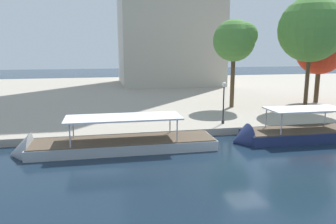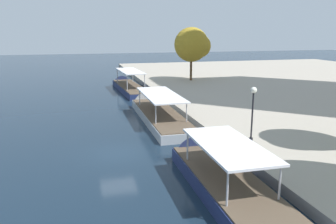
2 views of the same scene
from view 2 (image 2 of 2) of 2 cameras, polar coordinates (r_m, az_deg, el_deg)
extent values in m
plane|color=#142333|center=(24.13, -8.46, -6.88)|extent=(220.00, 220.00, 0.00)
cube|color=navy|center=(48.34, -6.30, 3.55)|extent=(13.58, 3.58, 1.30)
cone|color=navy|center=(55.36, -7.83, 4.76)|extent=(1.53, 2.69, 2.63)
cube|color=brown|center=(48.23, -6.33, 4.36)|extent=(13.31, 3.42, 0.08)
cylinder|color=#B2B2B7|center=(51.48, -8.48, 6.04)|extent=(0.10, 0.10, 2.01)
cylinder|color=#B2B2B7|center=(51.91, -5.92, 6.17)|extent=(0.10, 0.10, 2.01)
cylinder|color=#B2B2B7|center=(44.26, -6.87, 4.90)|extent=(0.10, 0.10, 2.01)
cylinder|color=#B2B2B7|center=(44.76, -3.92, 5.06)|extent=(0.10, 0.10, 2.01)
cube|color=silver|center=(47.95, -6.39, 6.85)|extent=(8.47, 3.10, 0.12)
cube|color=#9EA3A8|center=(32.23, -1.23, -1.27)|extent=(13.96, 3.42, 1.20)
cone|color=#9EA3A8|center=(39.34, -3.76, 1.40)|extent=(1.42, 3.00, 2.99)
cube|color=brown|center=(32.07, -1.23, -0.16)|extent=(13.68, 3.25, 0.08)
cylinder|color=#B2B2B7|center=(35.30, -4.79, 2.49)|extent=(0.10, 0.10, 1.65)
cylinder|color=#B2B2B7|center=(35.84, -0.60, 2.70)|extent=(0.10, 0.10, 1.65)
cylinder|color=#B2B2B7|center=(27.95, -2.06, -0.38)|extent=(0.10, 0.10, 1.65)
cylinder|color=#B2B2B7|center=(28.63, 3.13, -0.06)|extent=(0.10, 0.10, 1.65)
cube|color=silver|center=(31.71, -1.25, 2.91)|extent=(8.66, 3.12, 0.12)
cube|color=navy|center=(18.64, 9.73, -12.68)|extent=(10.44, 3.31, 1.33)
cone|color=navy|center=(23.53, 4.11, -6.87)|extent=(1.44, 2.86, 2.84)
cube|color=brown|center=(18.35, 9.81, -10.71)|extent=(10.23, 3.15, 0.08)
cylinder|color=#B2B2B7|center=(20.09, 3.29, -5.68)|extent=(0.10, 0.10, 1.67)
cylinder|color=#B2B2B7|center=(20.95, 9.92, -5.05)|extent=(0.10, 0.10, 1.67)
cylinder|color=#B2B2B7|center=(15.14, 9.93, -12.47)|extent=(0.10, 0.10, 1.67)
cylinder|color=#B2B2B7|center=(16.27, 18.24, -11.08)|extent=(0.10, 0.10, 1.67)
cube|color=silver|center=(17.70, 10.04, -5.46)|extent=(6.48, 3.00, 0.12)
cylinder|color=black|center=(24.47, 13.91, -0.93)|extent=(0.12, 0.12, 3.51)
sphere|color=white|center=(24.08, 14.17, 3.57)|extent=(0.43, 0.43, 0.43)
cylinder|color=black|center=(24.91, 13.70, -4.52)|extent=(0.26, 0.26, 0.30)
cylinder|color=#4C3823|center=(54.50, 3.87, 7.21)|extent=(0.36, 0.36, 3.59)
sphere|color=olive|center=(54.22, 3.94, 11.21)|extent=(5.36, 5.36, 5.36)
sphere|color=olive|center=(53.31, 3.49, 12.06)|extent=(2.91, 2.91, 2.91)
sphere|color=olive|center=(54.64, 5.24, 10.96)|extent=(3.69, 3.69, 3.69)
camera|label=1|loc=(36.02, -43.45, 8.72)|focal=34.96mm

